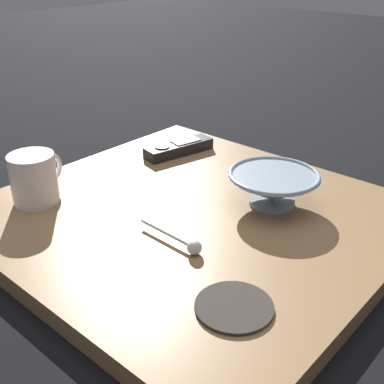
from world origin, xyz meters
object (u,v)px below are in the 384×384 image
Objects in this scene: cereal_bowl at (273,187)px; teaspoon at (187,244)px; tv_remote_near at (179,148)px; drink_coaster at (234,307)px; coffee_mug at (35,178)px.

teaspoon is at bearing 176.20° from cereal_bowl.
tv_remote_near is 0.53m from drink_coaster.
teaspoon is 1.26× the size of drink_coaster.
cereal_bowl is at bearing -102.57° from tv_remote_near.
cereal_bowl is 1.46× the size of coffee_mug.
teaspoon is (0.06, -0.31, -0.03)m from coffee_mug.
cereal_bowl is at bearing -3.80° from teaspoon.
tv_remote_near reaches higher than teaspoon.
drink_coaster is (-0.06, -0.14, -0.01)m from teaspoon.
cereal_bowl is 0.21m from teaspoon.
teaspoon is at bearing -135.14° from tv_remote_near.
tv_remote_near is 1.61× the size of drink_coaster.
coffee_mug is 1.10× the size of drink_coaster.
tv_remote_near is (0.06, 0.29, -0.02)m from cereal_bowl.
teaspoon is 0.15m from drink_coaster.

